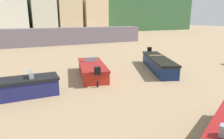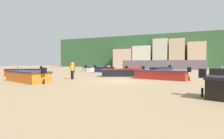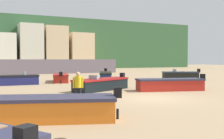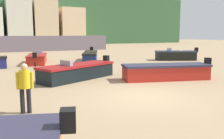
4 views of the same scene
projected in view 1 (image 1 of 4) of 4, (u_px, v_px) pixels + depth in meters
headland_hill at (35, 9)px, 57.37m from camera, size 90.00×32.00×12.34m
harbor_pier at (74, 36)px, 27.92m from camera, size 19.85×2.40×2.26m
townhouse_left at (10, 17)px, 38.35m from camera, size 6.30×5.29×7.59m
townhouse_centre at (43, 12)px, 41.38m from camera, size 4.77×6.78×9.74m
townhouse_centre_right at (68, 12)px, 42.98m from camera, size 4.82×5.29×9.53m
townhouse_far_right at (92, 16)px, 46.25m from camera, size 5.21×6.78×8.25m
boat_red_4 at (92, 70)px, 12.42m from camera, size 2.39×4.50×1.10m
boat_navy_9 at (18, 88)px, 9.04m from camera, size 3.89×1.34×1.19m
boat_navy_10 at (158, 63)px, 13.86m from camera, size 3.18×5.40×1.22m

